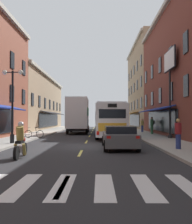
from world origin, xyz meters
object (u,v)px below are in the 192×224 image
at_px(sedan_near, 119,137).
at_px(street_lamp_twin, 12,102).
at_px(pedestrian_far, 142,125).
at_px(sedan_mid, 82,125).
at_px(box_truck, 78,116).
at_px(motorcycle_rider, 21,142).
at_px(bicycle_near, 34,134).
at_px(pedestrian_mid, 178,133).
at_px(pedestrian_near, 152,125).
at_px(transit_bus, 109,120).
at_px(billboard_sign, 170,69).

height_order(sedan_near, street_lamp_twin, street_lamp_twin).
bearing_deg(street_lamp_twin, pedestrian_far, 52.53).
bearing_deg(sedan_mid, box_truck, -88.34).
bearing_deg(motorcycle_rider, bicycle_near, 100.89).
height_order(motorcycle_rider, pedestrian_mid, pedestrian_mid).
xyz_separation_m(bicycle_near, pedestrian_near, (11.36, 5.89, 0.61)).
height_order(transit_bus, motorcycle_rider, transit_bus).
relative_size(transit_bus, box_truck, 1.45).
xyz_separation_m(box_truck, sedan_mid, (-0.30, 10.50, -1.40)).
xyz_separation_m(sedan_near, pedestrian_mid, (3.12, -1.37, 0.29)).
relative_size(pedestrian_mid, pedestrian_far, 0.99).
bearing_deg(transit_bus, bicycle_near, -155.09).
distance_m(sedan_mid, motorcycle_rider, 30.05).
bearing_deg(street_lamp_twin, sedan_near, -14.86).
xyz_separation_m(sedan_near, motorcycle_rider, (-4.80, -3.80, 0.01)).
bearing_deg(motorcycle_rider, billboard_sign, 46.92).
bearing_deg(street_lamp_twin, pedestrian_near, 42.37).
distance_m(bicycle_near, street_lamp_twin, 5.33).
bearing_deg(pedestrian_near, sedan_mid, 26.32).
relative_size(box_truck, motorcycle_rider, 3.76).
bearing_deg(transit_bus, pedestrian_near, 30.58).
relative_size(pedestrian_near, street_lamp_twin, 0.37).
xyz_separation_m(transit_bus, bicycle_near, (-6.54, -3.04, -1.15)).
relative_size(transit_bus, street_lamp_twin, 2.27).
height_order(bicycle_near, pedestrian_far, pedestrian_far).
height_order(billboard_sign, pedestrian_near, billboard_sign).
bearing_deg(billboard_sign, pedestrian_near, 92.97).
bearing_deg(transit_bus, sedan_mid, 102.83).
bearing_deg(box_truck, pedestrian_near, -21.24).
xyz_separation_m(billboard_sign, street_lamp_twin, (-11.97, -4.66, -3.13)).
xyz_separation_m(box_truck, motorcycle_rider, (-1.07, -19.54, -1.42)).
relative_size(bicycle_near, pedestrian_mid, 1.03).
bearing_deg(transit_bus, pedestrian_far, 57.34).
bearing_deg(box_truck, pedestrian_mid, -68.17).
bearing_deg(street_lamp_twin, sedan_mid, 82.83).
distance_m(sedan_near, pedestrian_near, 13.33).
bearing_deg(bicycle_near, street_lamp_twin, -93.60).
distance_m(motorcycle_rider, street_lamp_twin, 6.51).
bearing_deg(sedan_mid, bicycle_near, -98.03).
bearing_deg(box_truck, pedestrian_far, 6.20).
distance_m(motorcycle_rider, bicycle_near, 10.62).
bearing_deg(sedan_mid, pedestrian_mid, -75.47).
bearing_deg(box_truck, motorcycle_rider, -93.12).
distance_m(bicycle_near, pedestrian_near, 12.81).
bearing_deg(transit_bus, motorcycle_rider, -108.61).
distance_m(pedestrian_near, pedestrian_far, 4.10).
xyz_separation_m(transit_bus, motorcycle_rider, (-4.53, -13.47, -0.94)).
height_order(box_truck, sedan_mid, box_truck).
distance_m(sedan_near, motorcycle_rider, 6.12).
relative_size(billboard_sign, pedestrian_far, 4.55).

